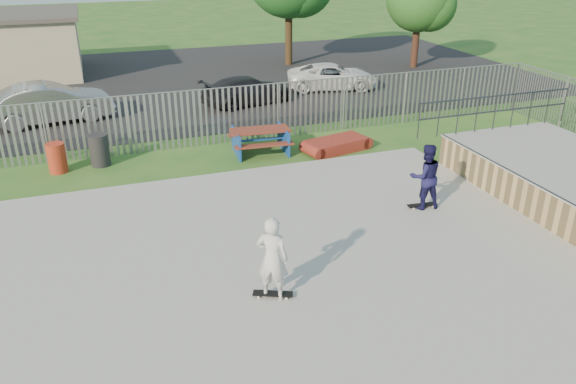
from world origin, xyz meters
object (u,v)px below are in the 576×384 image
object	(u,v)px
trash_bin_red	(57,158)
car_silver	(50,103)
car_white	(333,76)
skater_navy	(425,176)
trash_bin_grey	(99,150)
skater_white	(272,258)
picnic_table	(260,141)
funbox	(336,145)
car_dark	(248,90)

from	to	relation	value
trash_bin_red	car_silver	world-z (taller)	car_silver
car_white	skater_navy	distance (m)	13.36
trash_bin_red	trash_bin_grey	distance (m)	1.28
car_silver	skater_white	world-z (taller)	skater_white
picnic_table	funbox	xyz separation A→B (m)	(2.52, -0.69, -0.22)
trash_bin_red	car_white	xyz separation A→B (m)	(12.25, 6.79, 0.15)
car_silver	picnic_table	bearing A→B (deg)	-141.15
funbox	skater_navy	world-z (taller)	skater_navy
trash_bin_red	car_white	world-z (taller)	car_white
picnic_table	funbox	distance (m)	2.62
car_silver	skater_navy	xyz separation A→B (m)	(9.51, -11.75, 0.24)
car_silver	car_dark	world-z (taller)	car_silver
car_white	skater_white	size ratio (longest dim) A/B	2.44
trash_bin_red	funbox	bearing A→B (deg)	-6.98
picnic_table	skater_navy	bearing A→B (deg)	-60.21
funbox	car_silver	world-z (taller)	car_silver
funbox	trash_bin_red	world-z (taller)	trash_bin_red
trash_bin_grey	car_white	bearing A→B (deg)	31.14
trash_bin_red	skater_navy	xyz separation A→B (m)	(9.20, -6.21, 0.57)
funbox	trash_bin_grey	size ratio (longest dim) A/B	2.14
car_dark	trash_bin_grey	bearing A→B (deg)	116.22
trash_bin_grey	car_white	xyz separation A→B (m)	(10.97, 6.63, 0.11)
skater_navy	trash_bin_grey	bearing A→B (deg)	-32.69
trash_bin_red	car_dark	world-z (taller)	car_dark
car_silver	funbox	bearing A→B (deg)	-135.38
skater_navy	skater_white	size ratio (longest dim) A/B	1.00
picnic_table	car_silver	size ratio (longest dim) A/B	0.45
trash_bin_red	car_silver	xyz separation A→B (m)	(-0.32, 5.54, 0.32)
funbox	car_white	world-z (taller)	car_white
trash_bin_grey	car_silver	xyz separation A→B (m)	(-1.59, 5.38, 0.28)
car_dark	car_silver	bearing A→B (deg)	76.29
car_white	skater_white	bearing A→B (deg)	167.11
car_white	skater_white	xyz separation A→B (m)	(-8.05, -15.56, 0.41)
funbox	skater_navy	distance (m)	5.19
picnic_table	skater_white	bearing A→B (deg)	-100.63
skater_white	trash_bin_grey	bearing A→B (deg)	-38.01
trash_bin_grey	trash_bin_red	bearing A→B (deg)	-173.12
car_dark	skater_navy	size ratio (longest dim) A/B	2.33
picnic_table	skater_navy	xyz separation A→B (m)	(2.75, -5.80, 0.61)
trash_bin_red	trash_bin_grey	xyz separation A→B (m)	(1.27, 0.15, 0.04)
car_white	skater_white	distance (m)	17.53
picnic_table	car_white	size ratio (longest dim) A/B	0.48
trash_bin_red	skater_navy	world-z (taller)	skater_navy
car_white	skater_navy	bearing A→B (deg)	-178.74
trash_bin_red	car_silver	distance (m)	5.56
picnic_table	trash_bin_red	size ratio (longest dim) A/B	2.23
picnic_table	skater_white	distance (m)	8.69
car_silver	skater_navy	bearing A→B (deg)	-150.84
funbox	skater_white	size ratio (longest dim) A/B	1.24
trash_bin_red	trash_bin_grey	world-z (taller)	trash_bin_grey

